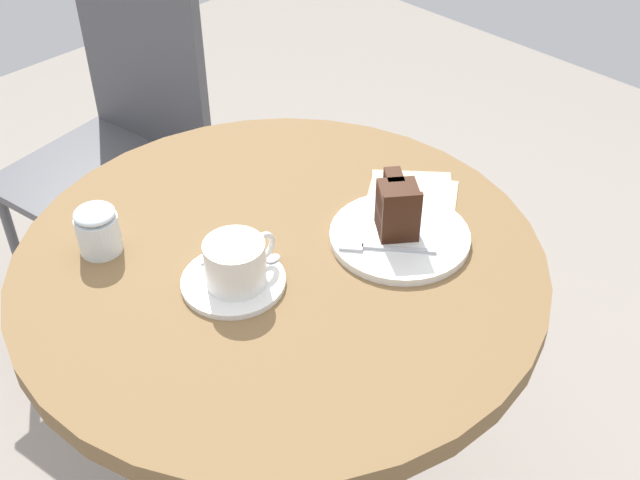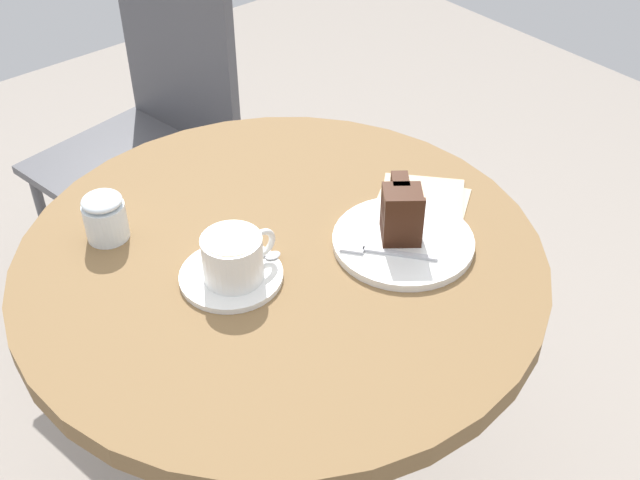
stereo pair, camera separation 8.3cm
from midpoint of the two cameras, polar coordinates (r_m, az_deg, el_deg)
The scene contains 10 objects.
cafe_table at distance 1.25m, azimuth -4.67°, elevation -5.29°, with size 0.78×0.78×0.72m.
saucer at distance 1.13m, azimuth -8.19°, elevation -3.08°, with size 0.15×0.15×0.01m.
coffee_cup at distance 1.10m, azimuth -8.15°, elevation -1.62°, with size 0.12×0.08×0.07m.
teaspoon at distance 1.15m, azimuth -6.96°, elevation -1.46°, with size 0.09×0.08×0.00m.
cake_plate at distance 1.19m, azimuth 3.71°, elevation 0.20°, with size 0.21×0.21×0.01m.
cake_slice at distance 1.18m, azimuth 3.49°, elevation 2.25°, with size 0.09×0.09×0.09m.
fork at distance 1.16m, azimuth 1.92°, elevation -0.58°, with size 0.10×0.12×0.00m.
napkin at distance 1.28m, azimuth 4.68°, elevation 2.93°, with size 0.20×0.20×0.00m.
cafe_chair at distance 1.90m, azimuth -15.11°, elevation 7.19°, with size 0.44×0.44×0.85m.
sugar_pot at distance 1.21m, azimuth -17.45°, elevation 0.67°, with size 0.06×0.06×0.08m.
Camera 1 is at (-0.59, -0.67, 1.48)m, focal length 45.00 mm.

